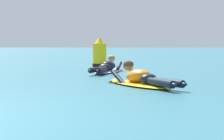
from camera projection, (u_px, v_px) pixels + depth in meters
ground_plane at (40, 68)px, 15.37m from camera, size 120.00×120.00×0.00m
surfer_near at (141, 79)px, 9.06m from camera, size 1.56×2.40×0.55m
surfer_far at (107, 68)px, 13.08m from camera, size 1.01×2.57×0.55m
channel_marker_buoy at (100, 55)px, 16.22m from camera, size 0.51×0.51×1.07m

